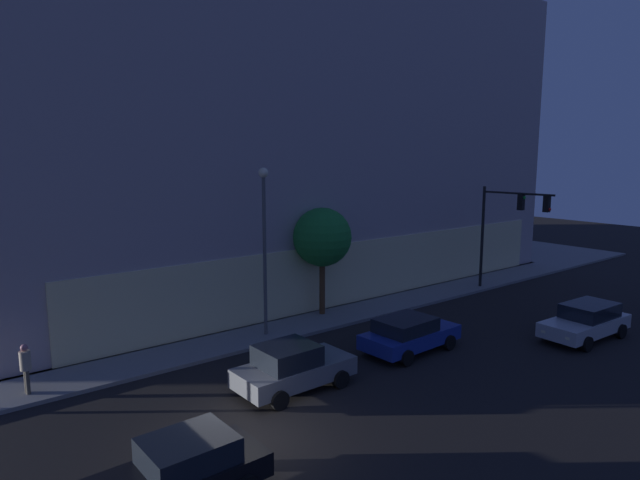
# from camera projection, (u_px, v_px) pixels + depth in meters

# --- Properties ---
(ground_plane) EXTENTS (120.00, 120.00, 0.00)m
(ground_plane) POSITION_uv_depth(u_px,v_px,m) (240.00, 443.00, 15.77)
(ground_plane) COLOR black
(sidewalk_corner) EXTENTS (80.00, 60.00, 0.15)m
(sidewalk_corner) POSITION_uv_depth(u_px,v_px,m) (15.00, 257.00, 43.93)
(sidewalk_corner) COLOR slate
(sidewalk_corner) RESTS_ON ground
(modern_building) EXTENTS (35.67, 29.34, 21.25)m
(modern_building) POSITION_uv_depth(u_px,v_px,m) (229.00, 123.00, 40.13)
(modern_building) COLOR #4C4C51
(modern_building) RESTS_ON ground
(traffic_light_far_corner) EXTENTS (0.57, 4.41, 6.20)m
(traffic_light_far_corner) POSITION_uv_depth(u_px,v_px,m) (508.00, 217.00, 31.97)
(traffic_light_far_corner) COLOR black
(traffic_light_far_corner) RESTS_ON sidewalk_corner
(street_lamp_sidewalk) EXTENTS (0.44, 0.44, 7.55)m
(street_lamp_sidewalk) POSITION_uv_depth(u_px,v_px,m) (264.00, 231.00, 24.10)
(street_lamp_sidewalk) COLOR #585858
(street_lamp_sidewalk) RESTS_ON sidewalk_corner
(sidewalk_tree) EXTENTS (2.98, 2.98, 5.48)m
(sidewalk_tree) POSITION_uv_depth(u_px,v_px,m) (322.00, 238.00, 27.42)
(sidewalk_tree) COLOR #53351E
(sidewalk_tree) RESTS_ON sidewalk_corner
(pedestrian_waiting) EXTENTS (0.36, 0.36, 1.76)m
(pedestrian_waiting) POSITION_uv_depth(u_px,v_px,m) (25.00, 364.00, 18.53)
(pedestrian_waiting) COLOR #4C473D
(pedestrian_waiting) RESTS_ON sidewalk_corner
(car_black) EXTENTS (4.37, 2.18, 1.58)m
(car_black) POSITION_uv_depth(u_px,v_px,m) (180.00, 471.00, 12.96)
(car_black) COLOR black
(car_black) RESTS_ON ground
(car_grey) EXTENTS (4.33, 2.22, 1.69)m
(car_grey) POSITION_uv_depth(u_px,v_px,m) (292.00, 367.00, 19.20)
(car_grey) COLOR slate
(car_grey) RESTS_ON ground
(car_blue) EXTENTS (4.52, 2.36, 1.50)m
(car_blue) POSITION_uv_depth(u_px,v_px,m) (409.00, 334.00, 22.96)
(car_blue) COLOR navy
(car_blue) RESTS_ON ground
(car_silver) EXTENTS (4.79, 2.26, 1.59)m
(car_silver) POSITION_uv_depth(u_px,v_px,m) (586.00, 321.00, 24.60)
(car_silver) COLOR #B7BABF
(car_silver) RESTS_ON ground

